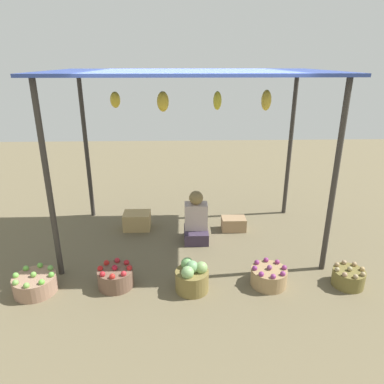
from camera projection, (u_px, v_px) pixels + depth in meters
The scene contains 10 objects.
ground_plane at pixel (191, 238), 5.47m from camera, with size 14.00×14.00×0.00m, color brown.
market_stall_structure at pixel (191, 86), 4.68m from camera, with size 3.71×2.12×2.46m.
vendor_person at pixel (196, 221), 5.33m from camera, with size 0.36×0.44×0.78m.
basket_green_apples at pixel (35, 283), 4.17m from camera, with size 0.50×0.50×0.27m.
basket_red_apples at pixel (116, 277), 4.28m from camera, with size 0.43×0.43×0.29m.
basket_cabbages at pixel (192, 277), 4.19m from camera, with size 0.40×0.40×0.39m.
basket_purple_onions at pixel (269, 276), 4.31m from camera, with size 0.44×0.44×0.27m.
basket_potatoes at pixel (348, 277), 4.30m from camera, with size 0.38×0.38×0.26m.
wooden_crate_near_vendor at pixel (234, 224), 5.70m from camera, with size 0.38×0.25×0.21m, color #9D7B56.
wooden_crate_stacked_rear at pixel (137, 221), 5.73m from camera, with size 0.43×0.33×0.28m, color tan.
Camera 1 is at (-0.15, -4.87, 2.60)m, focal length 33.02 mm.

